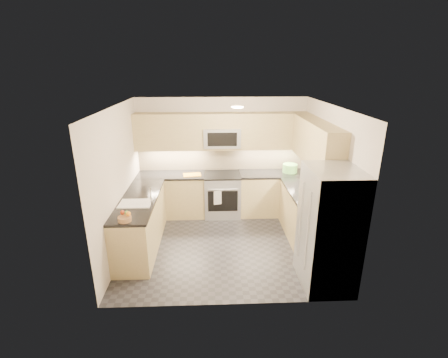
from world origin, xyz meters
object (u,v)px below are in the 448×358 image
refrigerator (329,229)px  cutting_board (192,175)px  utensil_bowl (290,168)px  gas_range (222,195)px  fruit_basket (125,219)px  microwave (222,137)px

refrigerator → cutting_board: bearing=131.4°
refrigerator → cutting_board: 3.16m
cutting_board → utensil_bowl: bearing=3.2°
gas_range → utensil_bowl: utensil_bowl is taller
refrigerator → fruit_basket: size_ratio=9.02×
refrigerator → utensil_bowl: refrigerator is taller
fruit_basket → cutting_board: bearing=67.0°
cutting_board → fruit_basket: 2.27m
microwave → fruit_basket: bearing=-123.9°
microwave → fruit_basket: size_ratio=3.81×
fruit_basket → refrigerator: bearing=-5.4°
microwave → refrigerator: 3.04m
microwave → fruit_basket: 2.82m
utensil_bowl → fruit_basket: (-2.98, -2.20, -0.05)m
cutting_board → gas_range: bearing=5.1°
microwave → cutting_board: size_ratio=2.08×
utensil_bowl → fruit_basket: utensil_bowl is taller
gas_range → utensil_bowl: size_ratio=2.92×
gas_range → refrigerator: bearing=-59.1°
microwave → utensil_bowl: (1.46, -0.07, -0.67)m
refrigerator → microwave: bearing=119.6°
refrigerator → fruit_basket: (-2.97, 0.28, 0.08)m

